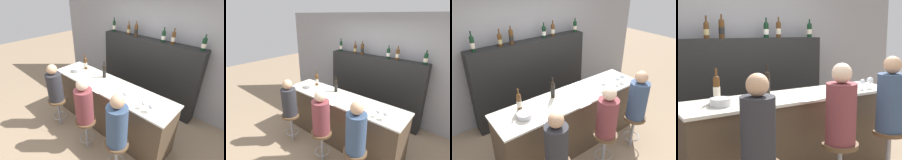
% 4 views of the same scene
% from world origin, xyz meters
% --- Properties ---
extents(wall_back, '(6.40, 0.05, 2.60)m').
position_xyz_m(wall_back, '(0.00, 1.83, 1.30)').
color(wall_back, gray).
rests_on(wall_back, ground_plane).
extents(bar_counter, '(2.62, 0.65, 1.00)m').
position_xyz_m(bar_counter, '(0.00, 0.31, 0.50)').
color(bar_counter, '#473828').
rests_on(bar_counter, ground_plane).
extents(back_bar_cabinet, '(2.45, 0.28, 1.61)m').
position_xyz_m(back_bar_cabinet, '(0.00, 1.60, 0.80)').
color(back_bar_cabinet, black).
rests_on(back_bar_cabinet, ground_plane).
extents(wine_bottle_counter_0, '(0.07, 0.07, 0.34)m').
position_xyz_m(wine_bottle_counter_0, '(-0.86, 0.46, 1.14)').
color(wine_bottle_counter_0, '#4C2D14').
rests_on(wine_bottle_counter_0, bar_counter).
extents(wine_bottle_counter_1, '(0.07, 0.07, 0.34)m').
position_xyz_m(wine_bottle_counter_1, '(-0.28, 0.46, 1.14)').
color(wine_bottle_counter_1, black).
rests_on(wine_bottle_counter_1, bar_counter).
extents(wine_bottle_backbar_1, '(0.08, 0.08, 0.31)m').
position_xyz_m(wine_bottle_backbar_1, '(-0.59, 1.60, 1.73)').
color(wine_bottle_backbar_1, '#4C2D14').
rests_on(wine_bottle_backbar_1, back_bar_cabinet).
extents(wine_bottle_backbar_2, '(0.08, 0.08, 0.33)m').
position_xyz_m(wine_bottle_backbar_2, '(-0.37, 1.60, 1.75)').
color(wine_bottle_backbar_2, '#4C2D14').
rests_on(wine_bottle_backbar_2, back_bar_cabinet).
extents(wine_bottle_backbar_3, '(0.08, 0.08, 0.30)m').
position_xyz_m(wine_bottle_backbar_3, '(0.32, 1.60, 1.73)').
color(wine_bottle_backbar_3, black).
rests_on(wine_bottle_backbar_3, back_bar_cabinet).
extents(wine_bottle_backbar_4, '(0.08, 0.08, 0.31)m').
position_xyz_m(wine_bottle_backbar_4, '(0.53, 1.60, 1.73)').
color(wine_bottle_backbar_4, '#4C2D14').
rests_on(wine_bottle_backbar_4, back_bar_cabinet).
extents(wine_bottle_backbar_5, '(0.08, 0.08, 0.29)m').
position_xyz_m(wine_bottle_backbar_5, '(1.11, 1.60, 1.73)').
color(wine_bottle_backbar_5, black).
rests_on(wine_bottle_backbar_5, back_bar_cabinet).
extents(wine_glass_0, '(0.08, 0.08, 0.14)m').
position_xyz_m(wine_glass_0, '(0.52, 0.14, 1.10)').
color(wine_glass_0, silver).
rests_on(wine_glass_0, bar_counter).
extents(wine_glass_1, '(0.07, 0.07, 0.13)m').
position_xyz_m(wine_glass_1, '(0.88, 0.14, 1.09)').
color(wine_glass_1, silver).
rests_on(wine_glass_1, bar_counter).
extents(wine_glass_2, '(0.08, 0.08, 0.14)m').
position_xyz_m(wine_glass_2, '(1.00, 0.14, 1.10)').
color(wine_glass_2, silver).
rests_on(wine_glass_2, bar_counter).
extents(metal_bowl, '(0.20, 0.20, 0.08)m').
position_xyz_m(metal_bowl, '(-0.89, 0.25, 1.04)').
color(metal_bowl, '#B7B7BC').
rests_on(metal_bowl, bar_counter).
extents(tasting_menu, '(0.21, 0.30, 0.00)m').
position_xyz_m(tasting_menu, '(-0.03, 0.10, 1.00)').
color(tasting_menu, white).
rests_on(tasting_menu, bar_counter).
extents(guest_seated_left, '(0.29, 0.29, 0.76)m').
position_xyz_m(guest_seated_left, '(-0.80, -0.36, 0.96)').
color(guest_seated_left, '#28282D').
rests_on(guest_seated_left, bar_stool_left).
extents(bar_stool_middle, '(0.36, 0.36, 0.63)m').
position_xyz_m(bar_stool_middle, '(0.09, -0.36, 0.49)').
color(bar_stool_middle, gray).
rests_on(bar_stool_middle, ground_plane).
extents(guest_seated_middle, '(0.30, 0.30, 0.79)m').
position_xyz_m(guest_seated_middle, '(0.09, -0.36, 0.97)').
color(guest_seated_middle, brown).
rests_on(guest_seated_middle, bar_stool_middle).
extents(bar_stool_right, '(0.36, 0.36, 0.63)m').
position_xyz_m(bar_stool_right, '(0.80, -0.36, 0.49)').
color(bar_stool_right, gray).
rests_on(bar_stool_right, ground_plane).
extents(guest_seated_right, '(0.30, 0.30, 0.82)m').
position_xyz_m(guest_seated_right, '(0.80, -0.36, 0.99)').
color(guest_seated_right, '#334766').
rests_on(guest_seated_right, bar_stool_right).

